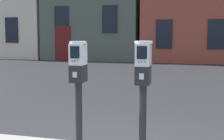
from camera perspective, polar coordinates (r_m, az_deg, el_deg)
The scene contains 2 objects.
parking_meter_near_kerb at distance 4.20m, azimuth -5.85°, elevation -1.23°, with size 0.22×0.26×1.46m.
parking_meter_twin_adjacent at distance 3.98m, azimuth 5.40°, elevation -1.57°, with size 0.22×0.26×1.47m.
Camera 1 is at (0.95, -4.14, 1.71)m, focal length 52.83 mm.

